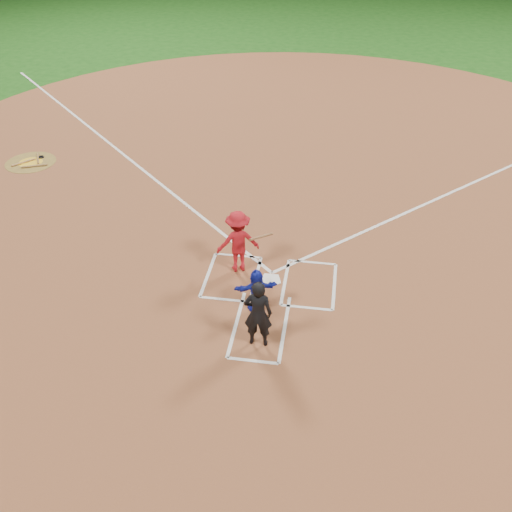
# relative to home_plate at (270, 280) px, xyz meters

# --- Properties ---
(ground) EXTENTS (120.00, 120.00, 0.00)m
(ground) POSITION_rel_home_plate_xyz_m (0.00, 0.00, -0.02)
(ground) COLOR #174912
(ground) RESTS_ON ground
(home_plate_dirt) EXTENTS (28.00, 28.00, 0.01)m
(home_plate_dirt) POSITION_rel_home_plate_xyz_m (0.00, 6.00, -0.01)
(home_plate_dirt) COLOR brown
(home_plate_dirt) RESTS_ON ground
(home_plate) EXTENTS (0.60, 0.60, 0.02)m
(home_plate) POSITION_rel_home_plate_xyz_m (0.00, 0.00, 0.00)
(home_plate) COLOR white
(home_plate) RESTS_ON home_plate_dirt
(on_deck_circle) EXTENTS (1.70, 1.70, 0.01)m
(on_deck_circle) POSITION_rel_home_plate_xyz_m (-9.05, 5.30, -0.00)
(on_deck_circle) COLOR brown
(on_deck_circle) RESTS_ON home_plate_dirt
(on_deck_logo) EXTENTS (0.80, 0.80, 0.00)m
(on_deck_logo) POSITION_rel_home_plate_xyz_m (-9.05, 5.30, 0.00)
(on_deck_logo) COLOR yellow
(on_deck_logo) RESTS_ON on_deck_circle
(on_deck_bat_a) EXTENTS (0.45, 0.77, 0.06)m
(on_deck_bat_a) POSITION_rel_home_plate_xyz_m (-8.90, 5.55, 0.03)
(on_deck_bat_a) COLOR olive
(on_deck_bat_a) RESTS_ON on_deck_circle
(on_deck_bat_b) EXTENTS (0.59, 0.69, 0.06)m
(on_deck_bat_b) POSITION_rel_home_plate_xyz_m (-9.25, 5.20, 0.03)
(on_deck_bat_b) COLOR #A26C3B
(on_deck_bat_b) RESTS_ON on_deck_circle
(on_deck_bat_c) EXTENTS (0.80, 0.39, 0.06)m
(on_deck_bat_c) POSITION_rel_home_plate_xyz_m (-8.75, 5.00, 0.03)
(on_deck_bat_c) COLOR olive
(on_deck_bat_c) RESTS_ON on_deck_circle
(bat_weight_donut) EXTENTS (0.19, 0.19, 0.05)m
(bat_weight_donut) POSITION_rel_home_plate_xyz_m (-8.85, 5.70, 0.03)
(bat_weight_donut) COLOR black
(bat_weight_donut) RESTS_ON on_deck_circle
(catcher) EXTENTS (1.06, 0.65, 1.09)m
(catcher) POSITION_rel_home_plate_xyz_m (-0.18, -1.12, 0.54)
(catcher) COLOR #141FA7
(catcher) RESTS_ON home_plate_dirt
(umpire) EXTENTS (0.62, 0.42, 1.66)m
(umpire) POSITION_rel_home_plate_xyz_m (0.03, -2.24, 0.82)
(umpire) COLOR black
(umpire) RESTS_ON home_plate_dirt
(chalk_markings) EXTENTS (28.35, 17.32, 0.01)m
(chalk_markings) POSITION_rel_home_plate_xyz_m (0.00, 5.29, -0.01)
(chalk_markings) COLOR white
(chalk_markings) RESTS_ON home_plate_dirt
(batter_at_plate) EXTENTS (1.47, 1.00, 1.67)m
(batter_at_plate) POSITION_rel_home_plate_xyz_m (-0.87, 0.36, 0.83)
(batter_at_plate) COLOR #AE131B
(batter_at_plate) RESTS_ON home_plate_dirt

